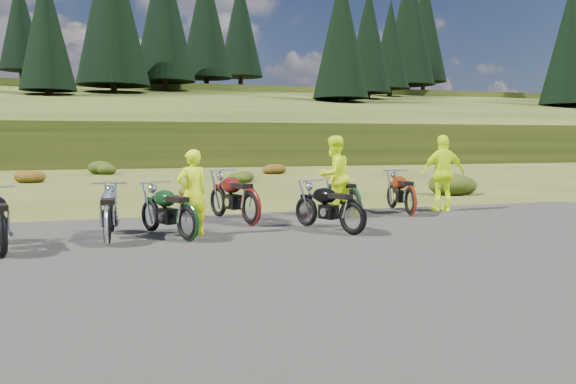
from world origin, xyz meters
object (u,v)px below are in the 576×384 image
object	(u,v)px
motorcycle_0	(4,258)
motorcycle_3	(108,247)
motorcycle_7	(354,218)
person_middle	(192,194)

from	to	relation	value
motorcycle_0	motorcycle_3	distance (m)	1.61
motorcycle_0	motorcycle_7	size ratio (longest dim) A/B	1.03
motorcycle_7	person_middle	bearing A→B (deg)	107.24
motorcycle_0	motorcycle_7	world-z (taller)	motorcycle_0
motorcycle_3	motorcycle_7	size ratio (longest dim) A/B	1.02
motorcycle_0	person_middle	distance (m)	3.32
motorcycle_7	motorcycle_0	bearing A→B (deg)	106.40
motorcycle_0	motorcycle_7	distance (m)	7.44
motorcycle_3	motorcycle_7	xyz separation A→B (m)	(5.44, 2.10, 0.00)
motorcycle_7	person_middle	world-z (taller)	person_middle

